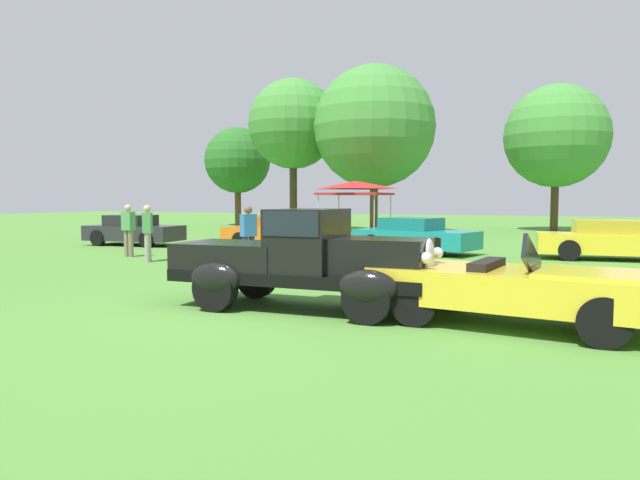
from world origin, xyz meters
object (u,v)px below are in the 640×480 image
show_car_charcoal (133,230)px  spectator_by_row (148,231)px  show_car_orange (277,232)px  show_car_yellow (613,240)px  spectator_between_cars (249,234)px  neighbor_convertible (522,287)px  show_car_teal (414,236)px  feature_pickup_truck (303,258)px  spectator_near_truck (128,229)px  canopy_tent_left_field (355,187)px

show_car_charcoal → spectator_by_row: (4.60, -4.78, 0.32)m
show_car_orange → show_car_yellow: (11.41, 0.17, 0.00)m
show_car_charcoal → spectator_by_row: spectator_by_row is taller
spectator_between_cars → show_car_yellow: bearing=33.4°
neighbor_convertible → spectator_by_row: (-10.82, 5.05, 0.34)m
show_car_teal → spectator_between_cars: spectator_between_cars is taller
feature_pickup_truck → show_car_teal: feature_pickup_truck is taller
neighbor_convertible → show_car_orange: (-9.42, 10.75, 0.02)m
show_car_orange → spectator_by_row: bearing=-103.8°
show_car_teal → spectator_between_cars: bearing=-117.8°
show_car_yellow → spectator_between_cars: size_ratio=2.69×
neighbor_convertible → show_car_orange: size_ratio=1.04×
spectator_between_cars → show_car_teal: bearing=62.2°
show_car_orange → spectator_near_truck: size_ratio=2.46×
feature_pickup_truck → show_car_charcoal: feature_pickup_truck is taller
spectator_near_truck → spectator_by_row: bearing=-31.9°
feature_pickup_truck → spectator_between_cars: 6.11m
show_car_orange → spectator_by_row: spectator_by_row is taller
neighbor_convertible → show_car_charcoal: (-15.42, 9.83, 0.02)m
feature_pickup_truck → neighbor_convertible: feature_pickup_truck is taller
neighbor_convertible → spectator_between_cars: 8.72m
spectator_near_truck → spectator_between_cars: same height
feature_pickup_truck → show_car_yellow: 12.22m
show_car_charcoal → feature_pickup_truck: bearing=-39.5°
spectator_near_truck → show_car_charcoal: bearing=128.7°
spectator_near_truck → spectator_between_cars: bearing=-13.3°
feature_pickup_truck → show_car_yellow: size_ratio=0.99×
neighbor_convertible → spectator_near_truck: spectator_near_truck is taller
neighbor_convertible → show_car_yellow: size_ratio=0.95×
show_car_charcoal → show_car_teal: size_ratio=0.87×
show_car_orange → canopy_tent_left_field: canopy_tent_left_field is taller
spectator_by_row → canopy_tent_left_field: (2.46, 11.75, 1.51)m
show_car_teal → canopy_tent_left_field: (-4.22, 6.05, 1.82)m
neighbor_convertible → spectator_near_truck: bearing=154.1°
spectator_near_truck → show_car_teal: bearing=29.9°
feature_pickup_truck → show_car_charcoal: bearing=140.5°
spectator_near_truck → canopy_tent_left_field: 11.60m
canopy_tent_left_field → show_car_orange: bearing=-99.9°
show_car_charcoal → spectator_between_cars: bearing=-31.6°
spectator_between_cars → spectator_by_row: (-3.55, 0.24, 0.00)m
neighbor_convertible → show_car_orange: bearing=131.2°
spectator_between_cars → canopy_tent_left_field: size_ratio=0.57×
neighbor_convertible → spectator_by_row: 11.95m
show_car_yellow → spectator_between_cars: (-9.26, -6.11, 0.31)m
neighbor_convertible → show_car_yellow: (1.99, 10.92, 0.02)m
show_car_yellow → canopy_tent_left_field: size_ratio=1.54×
feature_pickup_truck → spectator_near_truck: 10.72m
spectator_by_row → spectator_near_truck: bearing=148.1°
show_car_yellow → canopy_tent_left_field: canopy_tent_left_field is taller
neighbor_convertible → show_car_charcoal: size_ratio=1.11×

